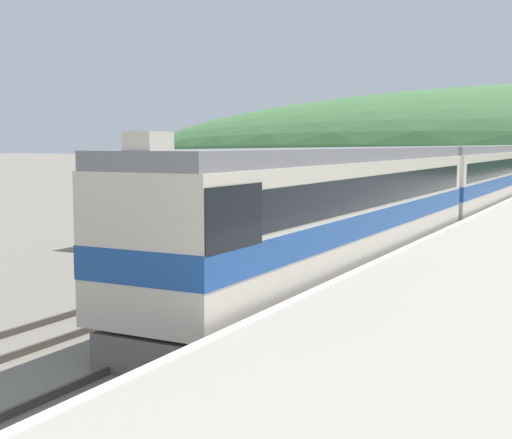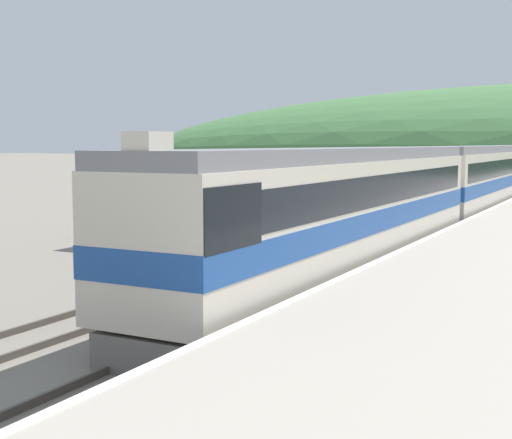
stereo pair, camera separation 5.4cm
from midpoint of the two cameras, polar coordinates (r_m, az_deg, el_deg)
track_siding at (r=67.69m, az=17.37°, el=2.09°), size 1.52×180.00×0.16m
station_shed at (r=32.49m, az=-2.82°, el=1.70°), size 7.51×5.55×3.94m
express_train_lead_car at (r=22.71m, az=6.54°, el=0.74°), size 3.03×21.50×4.70m
carriage_second at (r=44.48m, az=17.06°, el=3.10°), size 3.02×21.41×4.34m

